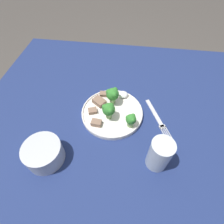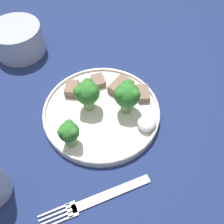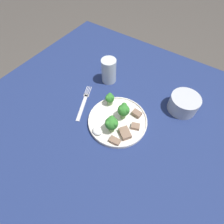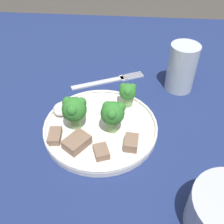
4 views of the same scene
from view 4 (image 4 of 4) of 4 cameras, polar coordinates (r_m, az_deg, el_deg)
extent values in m
cube|color=navy|center=(0.59, 0.46, -2.75)|extent=(1.15, 1.06, 0.03)
cylinder|color=brown|center=(1.31, -18.75, 3.39)|extent=(0.06, 0.06, 0.69)
cylinder|color=white|center=(0.55, -2.49, -3.46)|extent=(0.24, 0.24, 0.01)
torus|color=white|center=(0.54, -2.51, -2.80)|extent=(0.24, 0.24, 0.01)
cube|color=silver|center=(0.68, -3.05, 6.32)|extent=(0.07, 0.13, 0.00)
cube|color=silver|center=(0.70, 2.49, 7.43)|extent=(0.03, 0.02, 0.00)
cube|color=silver|center=(0.70, 4.89, 7.39)|extent=(0.02, 0.05, 0.00)
cube|color=silver|center=(0.71, 4.68, 7.69)|extent=(0.02, 0.05, 0.00)
cube|color=silver|center=(0.71, 4.47, 7.98)|extent=(0.02, 0.05, 0.00)
cube|color=silver|center=(0.72, 4.26, 8.26)|extent=(0.02, 0.05, 0.00)
cylinder|color=silver|center=(0.66, 14.94, 9.31)|extent=(0.07, 0.07, 0.12)
cylinder|color=silver|center=(0.67, 14.59, 7.63)|extent=(0.06, 0.06, 0.06)
cylinder|color=#7FA866|center=(0.54, -7.90, -1.95)|extent=(0.02, 0.02, 0.03)
sphere|color=#337F2D|center=(0.52, -8.22, 0.59)|extent=(0.05, 0.05, 0.05)
sphere|color=#337F2D|center=(0.50, -8.67, 0.43)|extent=(0.02, 0.02, 0.02)
sphere|color=#337F2D|center=(0.51, -6.78, 2.00)|extent=(0.02, 0.02, 0.02)
sphere|color=#337F2D|center=(0.52, -9.59, 2.12)|extent=(0.02, 0.02, 0.02)
cylinder|color=#7FA866|center=(0.53, 0.38, -2.79)|extent=(0.02, 0.02, 0.03)
sphere|color=#337F2D|center=(0.51, 0.39, -0.29)|extent=(0.05, 0.05, 0.05)
sphere|color=#337F2D|center=(0.49, 0.26, -0.48)|extent=(0.02, 0.02, 0.02)
sphere|color=#337F2D|center=(0.50, 1.85, 1.07)|extent=(0.02, 0.02, 0.02)
sphere|color=#337F2D|center=(0.51, -0.93, 1.21)|extent=(0.02, 0.02, 0.02)
cylinder|color=#7FA866|center=(0.59, 3.34, 2.52)|extent=(0.02, 0.02, 0.02)
sphere|color=#337F2D|center=(0.58, 3.44, 4.42)|extent=(0.04, 0.04, 0.04)
sphere|color=#337F2D|center=(0.56, 3.43, 4.41)|extent=(0.02, 0.02, 0.02)
sphere|color=#337F2D|center=(0.57, 4.48, 5.39)|extent=(0.02, 0.02, 0.02)
sphere|color=#337F2D|center=(0.57, 2.51, 5.49)|extent=(0.02, 0.02, 0.02)
cube|color=#846651|center=(0.49, -2.35, -8.65)|extent=(0.04, 0.04, 0.02)
cube|color=#846651|center=(0.50, 4.19, -6.67)|extent=(0.04, 0.03, 0.02)
cube|color=#846651|center=(0.51, -7.69, -6.55)|extent=(0.06, 0.06, 0.02)
cube|color=#846651|center=(0.53, -12.34, -5.11)|extent=(0.04, 0.03, 0.01)
ellipsoid|color=white|center=(0.58, -10.83, 0.96)|extent=(0.04, 0.04, 0.02)
camera|label=1|loc=(0.59, 62.73, 40.23)|focal=28.00mm
camera|label=2|loc=(0.70, -3.32, 45.48)|focal=42.00mm
camera|label=3|loc=(0.47, -85.59, 39.04)|focal=28.00mm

